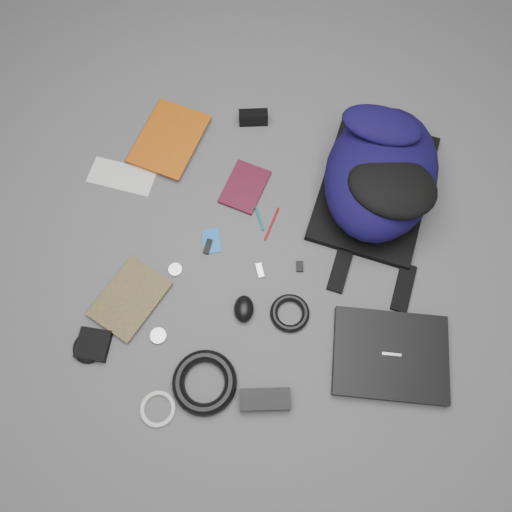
# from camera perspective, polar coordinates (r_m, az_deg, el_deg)

# --- Properties ---
(ground) EXTENTS (4.00, 4.00, 0.00)m
(ground) POSITION_cam_1_polar(r_m,az_deg,el_deg) (1.61, 0.00, -0.25)
(ground) COLOR #4F4F51
(ground) RESTS_ON ground
(backpack) EXTENTS (0.48, 0.61, 0.23)m
(backpack) POSITION_cam_1_polar(r_m,az_deg,el_deg) (1.65, 14.12, 9.21)
(backpack) COLOR black
(backpack) RESTS_ON ground
(laptop) EXTENTS (0.34, 0.26, 0.03)m
(laptop) POSITION_cam_1_polar(r_m,az_deg,el_deg) (1.56, 15.10, -10.88)
(laptop) COLOR black
(laptop) RESTS_ON ground
(textbook_red) EXTENTS (0.27, 0.32, 0.03)m
(textbook_red) POSITION_cam_1_polar(r_m,az_deg,el_deg) (1.85, -12.84, 13.87)
(textbook_red) COLOR #973E08
(textbook_red) RESTS_ON ground
(comic_book) EXTENTS (0.26, 0.28, 0.02)m
(comic_book) POSITION_cam_1_polar(r_m,az_deg,el_deg) (1.63, -16.45, -3.13)
(comic_book) COLOR #A78C0B
(comic_book) RESTS_ON ground
(envelope) EXTENTS (0.24, 0.14, 0.00)m
(envelope) POSITION_cam_1_polar(r_m,az_deg,el_deg) (1.79, -15.08, 8.77)
(envelope) COLOR silver
(envelope) RESTS_ON ground
(dvd_case) EXTENTS (0.17, 0.20, 0.01)m
(dvd_case) POSITION_cam_1_polar(r_m,az_deg,el_deg) (1.70, -1.29, 7.89)
(dvd_case) COLOR #390A17
(dvd_case) RESTS_ON ground
(compact_camera) EXTENTS (0.11, 0.05, 0.06)m
(compact_camera) POSITION_cam_1_polar(r_m,az_deg,el_deg) (1.82, -0.30, 15.54)
(compact_camera) COLOR black
(compact_camera) RESTS_ON ground
(sticker_disc) EXTENTS (0.08, 0.08, 0.00)m
(sticker_disc) POSITION_cam_1_polar(r_m,az_deg,el_deg) (1.73, -0.54, 9.39)
(sticker_disc) COLOR silver
(sticker_disc) RESTS_ON ground
(pen_teal) EXTENTS (0.06, 0.13, 0.01)m
(pen_teal) POSITION_cam_1_polar(r_m,az_deg,el_deg) (1.66, 0.15, 5.05)
(pen_teal) COLOR #0B6966
(pen_teal) RESTS_ON ground
(pen_red) EXTENTS (0.04, 0.12, 0.01)m
(pen_red) POSITION_cam_1_polar(r_m,az_deg,el_deg) (1.65, 1.81, 3.69)
(pen_red) COLOR maroon
(pen_red) RESTS_ON ground
(id_badge) EXTENTS (0.07, 0.10, 0.00)m
(id_badge) POSITION_cam_1_polar(r_m,az_deg,el_deg) (1.63, -5.11, 1.73)
(id_badge) COLOR blue
(id_badge) RESTS_ON ground
(usb_black) EXTENTS (0.03, 0.05, 0.01)m
(usb_black) POSITION_cam_1_polar(r_m,az_deg,el_deg) (1.62, -5.52, 1.08)
(usb_black) COLOR black
(usb_black) RESTS_ON ground
(usb_silver) EXTENTS (0.03, 0.05, 0.01)m
(usb_silver) POSITION_cam_1_polar(r_m,az_deg,el_deg) (1.59, 0.45, -1.66)
(usb_silver) COLOR silver
(usb_silver) RESTS_ON ground
(key_fob) EXTENTS (0.02, 0.04, 0.01)m
(key_fob) POSITION_cam_1_polar(r_m,az_deg,el_deg) (1.60, 5.03, -1.20)
(key_fob) COLOR black
(key_fob) RESTS_ON ground
(mouse) EXTENTS (0.07, 0.09, 0.04)m
(mouse) POSITION_cam_1_polar(r_m,az_deg,el_deg) (1.53, -1.40, -6.05)
(mouse) COLOR black
(mouse) RESTS_ON ground
(headphone_left) EXTENTS (0.05, 0.05, 0.01)m
(headphone_left) POSITION_cam_1_polar(r_m,az_deg,el_deg) (1.61, -9.21, -1.55)
(headphone_left) COLOR silver
(headphone_left) RESTS_ON ground
(headphone_right) EXTENTS (0.06, 0.06, 0.01)m
(headphone_right) POSITION_cam_1_polar(r_m,az_deg,el_deg) (1.56, -11.09, -8.94)
(headphone_right) COLOR silver
(headphone_right) RESTS_ON ground
(cable_coil) EXTENTS (0.12, 0.12, 0.02)m
(cable_coil) POSITION_cam_1_polar(r_m,az_deg,el_deg) (1.54, 3.88, -6.53)
(cable_coil) COLOR black
(cable_coil) RESTS_ON ground
(power_brick) EXTENTS (0.15, 0.08, 0.04)m
(power_brick) POSITION_cam_1_polar(r_m,az_deg,el_deg) (1.50, 1.03, -16.07)
(power_brick) COLOR black
(power_brick) RESTS_ON ground
(power_cord_coil) EXTENTS (0.21, 0.21, 0.04)m
(power_cord_coil) POSITION_cam_1_polar(r_m,az_deg,el_deg) (1.51, -5.90, -14.16)
(power_cord_coil) COLOR black
(power_cord_coil) RESTS_ON ground
(pouch) EXTENTS (0.10, 0.10, 0.02)m
(pouch) POSITION_cam_1_polar(r_m,az_deg,el_deg) (1.60, -18.08, -9.58)
(pouch) COLOR black
(pouch) RESTS_ON ground
(earbud_coil) EXTENTS (0.12, 0.12, 0.02)m
(earbud_coil) POSITION_cam_1_polar(r_m,az_deg,el_deg) (1.60, -18.54, -9.88)
(earbud_coil) COLOR black
(earbud_coil) RESTS_ON ground
(white_cable_coil) EXTENTS (0.11, 0.11, 0.01)m
(white_cable_coil) POSITION_cam_1_polar(r_m,az_deg,el_deg) (1.53, -11.16, -16.77)
(white_cable_coil) COLOR silver
(white_cable_coil) RESTS_ON ground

